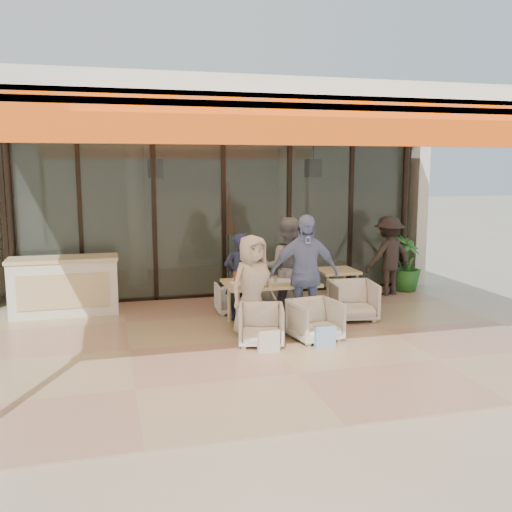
{
  "coord_description": "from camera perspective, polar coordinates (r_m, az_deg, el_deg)",
  "views": [
    {
      "loc": [
        -2.26,
        -7.97,
        2.61
      ],
      "look_at": [
        0.1,
        0.9,
        1.15
      ],
      "focal_mm": 40.0,
      "sensor_mm": 36.0,
      "label": 1
    }
  ],
  "objects": [
    {
      "name": "ground",
      "position": [
        8.69,
        0.9,
        -8.45
      ],
      "size": [
        70.0,
        70.0,
        0.0
      ],
      "primitive_type": "plane",
      "color": "#C6B293",
      "rests_on": "ground"
    },
    {
      "name": "terrace_floor",
      "position": [
        8.69,
        0.9,
        -8.41
      ],
      "size": [
        8.0,
        6.0,
        0.01
      ],
      "primitive_type": "cube",
      "color": "tan",
      "rests_on": "ground"
    },
    {
      "name": "terrace_structure",
      "position": [
        8.06,
        1.49,
        13.58
      ],
      "size": [
        8.0,
        6.0,
        3.4
      ],
      "color": "silver",
      "rests_on": "ground"
    },
    {
      "name": "glass_storefront",
      "position": [
        11.25,
        -3.25,
        3.87
      ],
      "size": [
        8.08,
        0.1,
        3.2
      ],
      "color": "#9EADA3",
      "rests_on": "ground"
    },
    {
      "name": "interior_block",
      "position": [
        13.49,
        -5.26,
        7.39
      ],
      "size": [
        9.05,
        3.62,
        3.52
      ],
      "color": "silver",
      "rests_on": "ground"
    },
    {
      "name": "host_counter",
      "position": [
        10.5,
        -18.62,
        -2.86
      ],
      "size": [
        1.85,
        0.65,
        1.04
      ],
      "color": "silver",
      "rests_on": "ground"
    },
    {
      "name": "dining_table",
      "position": [
        9.3,
        1.42,
        -2.91
      ],
      "size": [
        1.5,
        0.9,
        0.93
      ],
      "color": "#D1B77F",
      "rests_on": "ground"
    },
    {
      "name": "chair_far_left",
      "position": [
        10.17,
        -2.34,
        -4.09
      ],
      "size": [
        0.6,
        0.57,
        0.6
      ],
      "primitive_type": "imported",
      "rotation": [
        0.0,
        0.0,
        3.11
      ],
      "color": "white",
      "rests_on": "ground"
    },
    {
      "name": "chair_far_right",
      "position": [
        10.37,
        2.2,
        -3.65
      ],
      "size": [
        0.73,
        0.7,
        0.67
      ],
      "primitive_type": "imported",
      "rotation": [
        0.0,
        0.0,
        3.3
      ],
      "color": "white",
      "rests_on": "ground"
    },
    {
      "name": "chair_near_left",
      "position": [
        8.38,
        0.52,
        -6.74
      ],
      "size": [
        0.78,
        0.75,
        0.67
      ],
      "primitive_type": "imported",
      "rotation": [
        0.0,
        0.0,
        -0.25
      ],
      "color": "white",
      "rests_on": "ground"
    },
    {
      "name": "chair_near_right",
      "position": [
        8.63,
        5.94,
        -6.24
      ],
      "size": [
        0.77,
        0.74,
        0.69
      ],
      "primitive_type": "imported",
      "rotation": [
        0.0,
        0.0,
        0.17
      ],
      "color": "white",
      "rests_on": "ground"
    },
    {
      "name": "diner_navy",
      "position": [
        9.6,
        -1.7,
        -2.13
      ],
      "size": [
        0.61,
        0.46,
        1.51
      ],
      "primitive_type": "imported",
      "rotation": [
        0.0,
        0.0,
        3.34
      ],
      "color": "#171C32",
      "rests_on": "ground"
    },
    {
      "name": "diner_grey",
      "position": [
        9.8,
        3.08,
        -1.19
      ],
      "size": [
        1.02,
        0.9,
        1.75
      ],
      "primitive_type": "imported",
      "rotation": [
        0.0,
        0.0,
        2.82
      ],
      "color": "slate",
      "rests_on": "ground"
    },
    {
      "name": "diner_cream",
      "position": [
        8.74,
        -0.35,
        -3.01
      ],
      "size": [
        0.89,
        0.73,
        1.58
      ],
      "primitive_type": "imported",
      "rotation": [
        0.0,
        0.0,
        0.35
      ],
      "color": "beige",
      "rests_on": "ground"
    },
    {
      "name": "diner_periwinkle",
      "position": [
        8.95,
        4.86,
        -1.8
      ],
      "size": [
        1.13,
        0.56,
        1.87
      ],
      "primitive_type": "imported",
      "rotation": [
        0.0,
        0.0,
        -0.1
      ],
      "color": "#7B91CE",
      "rests_on": "ground"
    },
    {
      "name": "tote_bag_cream",
      "position": [
        8.06,
        1.28,
        -8.61
      ],
      "size": [
        0.3,
        0.1,
        0.34
      ],
      "primitive_type": "cube",
      "color": "silver",
      "rests_on": "ground"
    },
    {
      "name": "tote_bag_blue",
      "position": [
        8.32,
        6.91,
        -8.09
      ],
      "size": [
        0.3,
        0.1,
        0.34
      ],
      "primitive_type": "cube",
      "color": "#99BFD8",
      "rests_on": "ground"
    },
    {
      "name": "side_table",
      "position": [
        10.45,
        8.04,
        -1.93
      ],
      "size": [
        0.7,
        0.7,
        0.74
      ],
      "color": "#D1B77F",
      "rests_on": "ground"
    },
    {
      "name": "side_chair",
      "position": [
        9.84,
        9.7,
        -4.24
      ],
      "size": [
        0.8,
        0.76,
        0.75
      ],
      "primitive_type": "imported",
      "rotation": [
        0.0,
        0.0,
        -0.12
      ],
      "color": "white",
      "rests_on": "ground"
    },
    {
      "name": "standing_woman",
      "position": [
        11.74,
        13.1,
        -0.01
      ],
      "size": [
        1.15,
        0.81,
        1.62
      ],
      "primitive_type": "imported",
      "rotation": [
        0.0,
        0.0,
        3.36
      ],
      "color": "black",
      "rests_on": "ground"
    },
    {
      "name": "potted_palm",
      "position": [
        12.27,
        14.75,
        -0.77
      ],
      "size": [
        0.92,
        0.92,
        1.17
      ],
      "primitive_type": "imported",
      "rotation": [
        0.0,
        0.0,
        0.67
      ],
      "color": "#1E5919",
      "rests_on": "ground"
    }
  ]
}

